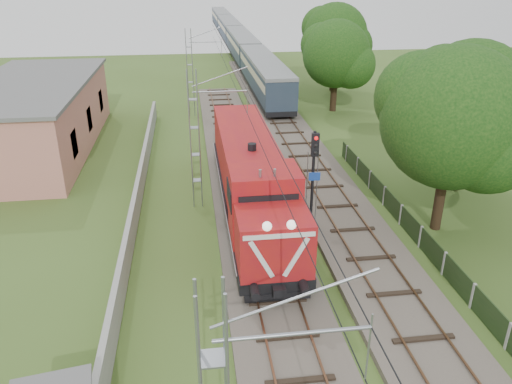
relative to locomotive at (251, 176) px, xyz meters
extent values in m
plane|color=#3F5720|center=(0.00, -10.41, -2.35)|extent=(140.00, 140.00, 0.00)
cube|color=#6B6054|center=(0.00, -3.41, -2.20)|extent=(4.20, 70.00, 0.30)
cube|color=black|center=(0.00, -3.41, -2.00)|extent=(2.40, 70.00, 0.10)
cube|color=brown|center=(-0.85, -3.41, -1.93)|extent=(0.08, 70.00, 0.05)
cube|color=brown|center=(0.85, -3.41, -1.93)|extent=(0.08, 70.00, 0.05)
cube|color=#6B6054|center=(5.00, 9.59, -2.20)|extent=(4.20, 80.00, 0.30)
cube|color=black|center=(5.00, 9.59, -2.00)|extent=(2.40, 80.00, 0.10)
cube|color=brown|center=(4.15, 9.59, -1.93)|extent=(0.08, 80.00, 0.05)
cube|color=brown|center=(5.85, 9.59, -1.93)|extent=(0.08, 80.00, 0.05)
cylinder|color=gray|center=(-1.50, -18.41, 4.45)|extent=(3.00, 0.08, 0.08)
cylinder|color=gray|center=(-1.50, 1.59, 4.45)|extent=(3.00, 0.08, 0.08)
cylinder|color=gray|center=(-1.50, 21.59, 4.45)|extent=(3.00, 0.08, 0.08)
cylinder|color=black|center=(0.00, 1.59, 3.15)|extent=(0.03, 70.00, 0.03)
cylinder|color=black|center=(0.00, 1.59, 4.45)|extent=(0.03, 70.00, 0.03)
cube|color=#9E9E99|center=(-6.50, 1.59, -1.60)|extent=(0.25, 40.00, 1.50)
cube|color=tan|center=(-15.00, 13.59, 0.15)|extent=(8.00, 20.00, 5.00)
cube|color=#606060|center=(-15.00, 13.59, 2.75)|extent=(8.40, 20.40, 0.25)
cube|color=black|center=(-11.05, 7.59, -0.15)|extent=(0.10, 1.60, 1.80)
cube|color=black|center=(-11.05, 13.59, -0.15)|extent=(0.10, 1.60, 1.80)
cube|color=black|center=(-11.05, 19.59, -0.15)|extent=(0.10, 1.60, 1.80)
cube|color=black|center=(8.00, -7.41, -1.75)|extent=(0.05, 32.00, 1.15)
cube|color=#9E9E99|center=(8.00, 7.59, -1.75)|extent=(0.12, 0.12, 1.20)
cube|color=black|center=(0.00, 0.13, -1.32)|extent=(3.19, 18.06, 0.53)
cube|color=black|center=(0.00, -5.71, -1.64)|extent=(2.34, 3.82, 0.53)
cube|color=black|center=(0.00, 5.97, -1.64)|extent=(2.34, 3.82, 0.53)
cube|color=black|center=(0.00, -8.79, -1.74)|extent=(2.76, 0.27, 0.37)
cube|color=#A71A12|center=(0.00, -7.57, 0.17)|extent=(3.08, 2.66, 2.44)
sphere|color=white|center=(-0.48, -8.84, 1.55)|extent=(0.38, 0.38, 0.38)
sphere|color=white|center=(0.48, -8.84, 1.55)|extent=(0.38, 0.38, 0.38)
cube|color=silver|center=(-0.69, -8.92, 0.11)|extent=(1.07, 0.06, 1.78)
cube|color=silver|center=(0.69, -8.92, 0.11)|extent=(1.07, 0.06, 1.78)
cube|color=silver|center=(0.00, -8.92, 1.12)|extent=(2.87, 0.06, 0.19)
cube|color=#A71A12|center=(0.00, -4.97, 0.65)|extent=(3.19, 2.55, 3.40)
cube|color=black|center=(0.00, -6.26, 1.18)|extent=(2.66, 0.06, 0.96)
cube|color=#A71A12|center=(0.00, 2.73, 0.33)|extent=(2.97, 12.85, 2.76)
cylinder|color=black|center=(0.00, -0.51, 1.87)|extent=(0.47, 0.47, 0.42)
cylinder|color=gray|center=(-0.32, -5.82, 2.50)|extent=(0.13, 0.13, 0.37)
cylinder|color=gray|center=(0.32, -5.82, 2.50)|extent=(0.13, 0.13, 0.37)
cube|color=black|center=(5.00, 28.37, -1.46)|extent=(2.84, 21.55, 0.49)
cube|color=#293444|center=(5.00, 28.37, 0.10)|extent=(2.94, 21.55, 2.64)
cube|color=beige|center=(5.00, 28.37, 0.59)|extent=(2.98, 20.69, 0.73)
cube|color=gray|center=(5.00, 28.37, 1.57)|extent=(2.99, 21.55, 0.34)
cube|color=black|center=(5.00, 50.90, -1.46)|extent=(2.84, 21.55, 0.49)
cube|color=#293444|center=(5.00, 50.90, 0.10)|extent=(2.94, 21.55, 2.64)
cube|color=beige|center=(5.00, 50.90, 0.59)|extent=(2.98, 20.69, 0.73)
cube|color=gray|center=(5.00, 50.90, 1.57)|extent=(2.99, 21.55, 0.34)
cube|color=black|center=(5.00, 73.43, -1.46)|extent=(2.84, 21.55, 0.49)
cube|color=#293444|center=(5.00, 73.43, 0.10)|extent=(2.94, 21.55, 2.64)
cube|color=beige|center=(5.00, 73.43, 0.59)|extent=(2.98, 20.69, 0.73)
cube|color=gray|center=(5.00, 73.43, 1.57)|extent=(2.99, 21.55, 0.34)
cube|color=black|center=(5.00, 95.96, -1.46)|extent=(2.84, 21.55, 0.49)
cube|color=#293444|center=(5.00, 95.96, 0.10)|extent=(2.94, 21.55, 2.64)
cube|color=beige|center=(5.00, 95.96, 0.59)|extent=(2.98, 20.69, 0.73)
cube|color=gray|center=(5.00, 95.96, 1.57)|extent=(2.99, 21.55, 0.34)
cylinder|color=black|center=(3.00, -2.11, 0.39)|extent=(0.15, 0.15, 5.49)
cube|color=black|center=(3.00, -2.27, 2.47)|extent=(0.40, 0.27, 1.21)
sphere|color=red|center=(3.00, -2.40, 2.86)|extent=(0.20, 0.20, 0.20)
sphere|color=black|center=(3.00, -2.40, 2.47)|extent=(0.20, 0.20, 0.20)
sphere|color=black|center=(3.00, -2.40, 2.09)|extent=(0.20, 0.20, 0.20)
cube|color=#1B42A5|center=(3.05, -2.24, 0.72)|extent=(0.61, 0.11, 0.44)
cylinder|color=#311C14|center=(9.73, -3.07, -0.16)|extent=(0.55, 0.55, 4.38)
sphere|color=#0E330E|center=(9.73, -3.07, 3.82)|extent=(7.17, 7.17, 7.17)
sphere|color=#0E330E|center=(11.17, -4.15, 2.83)|extent=(5.02, 5.02, 5.02)
sphere|color=#0E330E|center=(8.48, -1.82, 4.62)|extent=(4.66, 4.66, 4.66)
cylinder|color=#311C14|center=(13.34, 1.74, -0.26)|extent=(0.54, 0.54, 4.19)
sphere|color=#0E330E|center=(13.34, 1.74, 3.56)|extent=(6.86, 6.86, 6.86)
sphere|color=#0E330E|center=(14.72, 0.72, 2.60)|extent=(4.80, 4.80, 4.80)
sphere|color=#0E330E|center=(12.14, 2.95, 4.32)|extent=(4.46, 4.46, 4.46)
cylinder|color=#311C14|center=(10.87, 21.52, -0.40)|extent=(0.62, 0.62, 3.91)
sphere|color=#0E330E|center=(10.87, 21.52, 3.16)|extent=(6.40, 6.40, 6.40)
sphere|color=#0E330E|center=(12.15, 20.56, 2.27)|extent=(4.48, 4.48, 4.48)
sphere|color=#0E330E|center=(9.75, 22.64, 3.87)|extent=(4.16, 4.16, 4.16)
cylinder|color=#311C14|center=(13.23, 30.26, -0.19)|extent=(0.59, 0.59, 4.33)
sphere|color=#0E330E|center=(13.23, 30.26, 3.75)|extent=(7.08, 7.08, 7.08)
sphere|color=#0E330E|center=(14.64, 29.20, 2.76)|extent=(4.96, 4.96, 4.96)
sphere|color=#0E330E|center=(11.99, 31.50, 4.53)|extent=(4.60, 4.60, 4.60)
camera|label=1|loc=(-3.16, -25.57, 10.63)|focal=35.00mm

